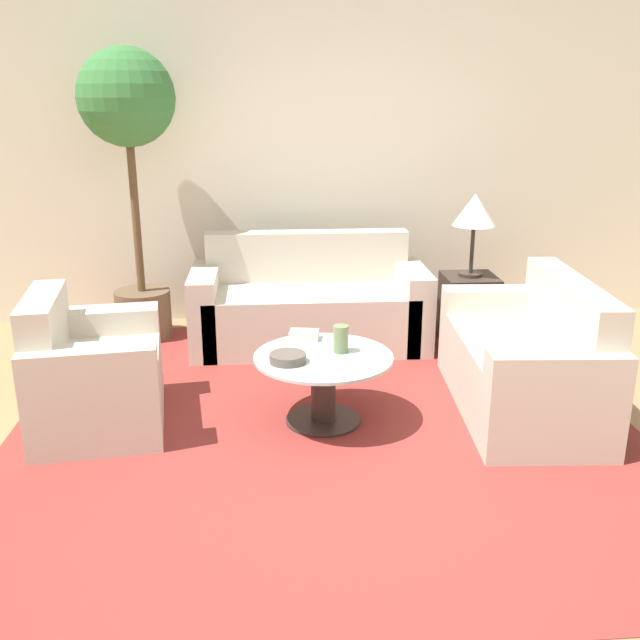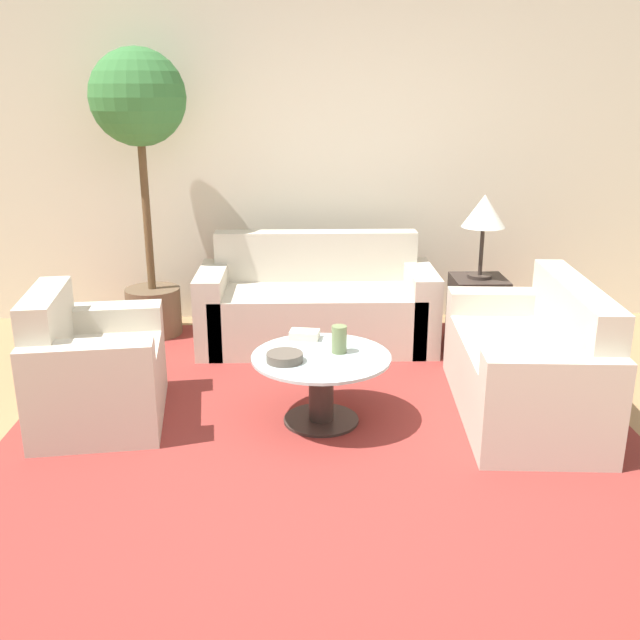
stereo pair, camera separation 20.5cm
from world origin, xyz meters
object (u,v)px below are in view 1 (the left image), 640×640
object	(u,v)px
armchair	(89,379)
coffee_table	(323,379)
table_lamp	(475,212)
book_stack	(304,335)
bowl	(288,358)
sofa_main	(309,307)
vase	(341,339)
potted_plant	(129,137)
loveseat	(531,365)

from	to	relation	value
armchair	coffee_table	size ratio (longest dim) A/B	1.23
table_lamp	armchair	bearing A→B (deg)	-154.36
book_stack	bowl	bearing A→B (deg)	-97.33
sofa_main	coffee_table	bearing A→B (deg)	-90.19
sofa_main	coffee_table	distance (m)	1.40
sofa_main	coffee_table	world-z (taller)	sofa_main
vase	sofa_main	bearing A→B (deg)	94.25
armchair	potted_plant	size ratio (longest dim) A/B	0.46
coffee_table	bowl	xyz separation A→B (m)	(-0.21, -0.09, 0.17)
vase	coffee_table	bearing A→B (deg)	-154.53
loveseat	coffee_table	world-z (taller)	loveseat
coffee_table	table_lamp	size ratio (longest dim) A/B	1.30
book_stack	sofa_main	bearing A→B (deg)	94.31
coffee_table	table_lamp	bearing A→B (deg)	47.03
sofa_main	table_lamp	xyz separation A→B (m)	(1.22, -0.09, 0.73)
coffee_table	book_stack	bearing A→B (deg)	107.72
loveseat	potted_plant	bearing A→B (deg)	-117.56
coffee_table	bowl	size ratio (longest dim) A/B	3.90
bowl	potted_plant	bearing A→B (deg)	122.17
armchair	potted_plant	bearing A→B (deg)	-9.51
vase	bowl	xyz separation A→B (m)	(-0.31, -0.14, -0.06)
vase	book_stack	xyz separation A→B (m)	(-0.20, 0.24, -0.05)
vase	bowl	world-z (taller)	vase
armchair	table_lamp	bearing A→B (deg)	-71.55
potted_plant	vase	bearing A→B (deg)	-48.61
armchair	vase	world-z (taller)	armchair
armchair	coffee_table	xyz separation A→B (m)	(1.35, -0.08, -0.01)
armchair	book_stack	size ratio (longest dim) A/B	5.13
sofa_main	potted_plant	xyz separation A→B (m)	(-1.29, 0.23, 1.25)
loveseat	bowl	distance (m)	1.49
coffee_table	sofa_main	bearing A→B (deg)	89.81
potted_plant	book_stack	distance (m)	2.10
armchair	vase	size ratio (longest dim) A/B	6.13
coffee_table	book_stack	size ratio (longest dim) A/B	4.18
loveseat	book_stack	xyz separation A→B (m)	(-1.36, 0.20, 0.16)
armchair	coffee_table	world-z (taller)	armchair
sofa_main	armchair	world-z (taller)	sofa_main
potted_plant	book_stack	world-z (taller)	potted_plant
coffee_table	vase	distance (m)	0.26
coffee_table	book_stack	distance (m)	0.35
armchair	bowl	distance (m)	1.16
table_lamp	sofa_main	bearing A→B (deg)	175.90
bowl	coffee_table	bearing A→B (deg)	22.83
loveseat	bowl	xyz separation A→B (m)	(-1.47, -0.18, 0.16)
table_lamp	vase	world-z (taller)	table_lamp
coffee_table	vase	bearing A→B (deg)	25.47
potted_plant	vase	size ratio (longest dim) A/B	13.47
vase	armchair	bearing A→B (deg)	178.88
table_lamp	book_stack	bearing A→B (deg)	-142.20
loveseat	book_stack	size ratio (longest dim) A/B	7.66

